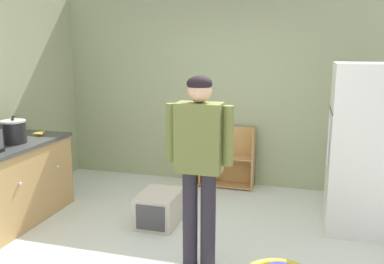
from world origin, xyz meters
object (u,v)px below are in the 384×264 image
(refrigerator, at_px, (364,149))
(standing_person, at_px, (199,158))
(banana_bunch, at_px, (40,133))
(pet_carrier, at_px, (159,208))
(bookshelf, at_px, (222,160))
(amber_bottle, at_px, (14,128))
(crock_pot, at_px, (14,132))

(refrigerator, height_order, standing_person, refrigerator)
(banana_bunch, bearing_deg, pet_carrier, -3.28)
(pet_carrier, bearing_deg, bookshelf, 74.27)
(bookshelf, bearing_deg, standing_person, -83.34)
(standing_person, relative_size, pet_carrier, 3.10)
(refrigerator, bearing_deg, banana_bunch, -173.67)
(amber_bottle, bearing_deg, pet_carrier, 1.37)
(pet_carrier, relative_size, amber_bottle, 2.24)
(crock_pot, bearing_deg, amber_bottle, 128.92)
(refrigerator, xyz_separation_m, pet_carrier, (-2.11, -0.49, -0.71))
(standing_person, bearing_deg, banana_bunch, 157.89)
(standing_person, xyz_separation_m, pet_carrier, (-0.67, 0.81, -0.85))
(standing_person, height_order, crock_pot, standing_person)
(bookshelf, distance_m, pet_carrier, 1.52)
(bookshelf, xyz_separation_m, banana_bunch, (-1.95, -1.36, 0.56))
(crock_pot, bearing_deg, bookshelf, 42.04)
(refrigerator, distance_m, crock_pot, 3.77)
(refrigerator, distance_m, amber_bottle, 3.94)
(refrigerator, bearing_deg, crock_pot, -167.42)
(pet_carrier, distance_m, crock_pot, 1.81)
(standing_person, distance_m, crock_pot, 2.29)
(crock_pot, height_order, banana_bunch, crock_pot)
(refrigerator, height_order, pet_carrier, refrigerator)
(banana_bunch, bearing_deg, amber_bottle, -152.71)
(pet_carrier, height_order, amber_bottle, amber_bottle)
(standing_person, distance_m, pet_carrier, 1.35)
(crock_pot, xyz_separation_m, banana_bunch, (0.02, 0.42, -0.10))
(banana_bunch, xyz_separation_m, amber_bottle, (-0.25, -0.13, 0.07))
(refrigerator, height_order, banana_bunch, refrigerator)
(pet_carrier, height_order, banana_bunch, banana_bunch)
(standing_person, relative_size, crock_pot, 6.09)
(bookshelf, distance_m, amber_bottle, 2.73)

